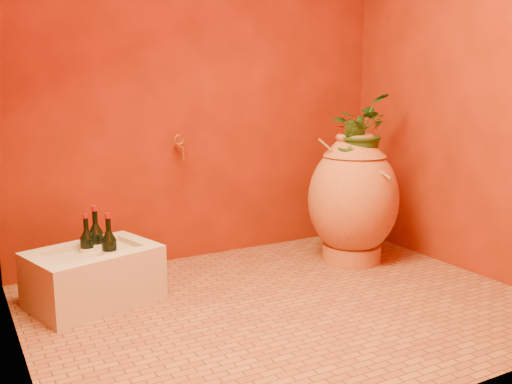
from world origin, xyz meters
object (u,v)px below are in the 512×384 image
amphora (353,199)px  wine_bottle_c (110,253)px  stone_basin (94,277)px  wine_bottle_b (87,250)px  wine_bottle_a (97,246)px  wall_tap (180,146)px

amphora → wine_bottle_c: size_ratio=2.53×
stone_basin → wine_bottle_b: size_ratio=2.34×
wine_bottle_a → wine_bottle_c: 0.14m
amphora → wine_bottle_a: size_ratio=2.43×
wine_bottle_c → stone_basin: bearing=142.6°
stone_basin → wine_bottle_a: 0.17m
amphora → stone_basin: size_ratio=1.15×
amphora → wine_bottle_b: bearing=174.9°
wine_bottle_b → amphora: bearing=-5.1°
wine_bottle_c → wall_tap: size_ratio=2.12×
amphora → wine_bottle_b: amphora is taller
wine_bottle_a → amphora: bearing=-5.8°
wine_bottle_b → wall_tap: bearing=27.5°
wine_bottle_a → wine_bottle_c: (0.03, -0.14, -0.01)m
stone_basin → wine_bottle_b: wine_bottle_b is taller
stone_basin → wine_bottle_a: size_ratio=2.12×
amphora → wall_tap: bearing=153.1°
wine_bottle_a → wine_bottle_b: wine_bottle_a is taller
wine_bottle_c → amphora: bearing=-0.7°
amphora → wine_bottle_b: size_ratio=2.68×
wine_bottle_a → wall_tap: bearing=28.4°
wine_bottle_c → wall_tap: wall_tap is taller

